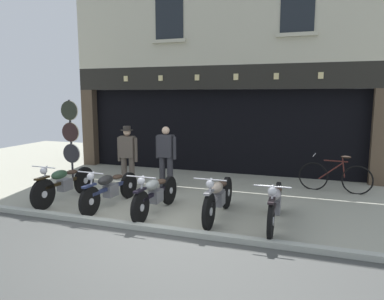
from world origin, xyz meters
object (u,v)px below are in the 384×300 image
at_px(shopkeeper_center, 166,156).
at_px(tyre_sign_pole, 70,133).
at_px(motorcycle_right, 275,203).
at_px(motorcycle_center_left, 110,188).
at_px(leaning_bicycle, 335,177).
at_px(salesman_left, 128,154).
at_px(advert_board_near, 293,117).
at_px(motorcycle_left, 64,183).
at_px(motorcycle_center, 155,194).
at_px(motorcycle_center_right, 218,197).

distance_m(shopkeeper_center, tyre_sign_pole, 3.30).
bearing_deg(motorcycle_right, motorcycle_center_left, -1.48).
distance_m(tyre_sign_pole, leaning_bicycle, 7.40).
bearing_deg(tyre_sign_pole, salesman_left, -11.87).
relative_size(shopkeeper_center, advert_board_near, 1.66).
bearing_deg(motorcycle_left, motorcycle_center_left, -177.82).
distance_m(motorcycle_center, leaning_bicycle, 4.68).
bearing_deg(motorcycle_center, leaning_bicycle, -137.92).
height_order(motorcycle_center_left, motorcycle_right, motorcycle_right).
bearing_deg(shopkeeper_center, leaning_bicycle, -158.05).
height_order(motorcycle_left, leaning_bicycle, leaning_bicycle).
height_order(salesman_left, advert_board_near, advert_board_near).
relative_size(motorcycle_center_right, tyre_sign_pole, 0.89).
bearing_deg(leaning_bicycle, motorcycle_center_right, 148.03).
bearing_deg(motorcycle_left, advert_board_near, -135.30).
height_order(motorcycle_center, leaning_bicycle, leaning_bicycle).
bearing_deg(salesman_left, motorcycle_right, 152.15).
bearing_deg(motorcycle_left, shopkeeper_center, -136.74).
bearing_deg(salesman_left, motorcycle_center_right, 146.00).
distance_m(motorcycle_left, advert_board_near, 6.56).
distance_m(motorcycle_right, tyre_sign_pole, 6.54).
xyz_separation_m(motorcycle_center_left, motorcycle_center_right, (2.43, 0.04, 0.02)).
bearing_deg(motorcycle_center, tyre_sign_pole, -28.64).
xyz_separation_m(motorcycle_left, shopkeeper_center, (1.86, 1.59, 0.48)).
bearing_deg(shopkeeper_center, motorcycle_left, 44.69).
relative_size(tyre_sign_pole, leaning_bicycle, 1.30).
distance_m(motorcycle_center_left, shopkeeper_center, 1.80).
height_order(motorcycle_center_right, leaning_bicycle, leaning_bicycle).
height_order(motorcycle_left, motorcycle_center, motorcycle_left).
bearing_deg(motorcycle_right, salesman_left, -23.80).
bearing_deg(advert_board_near, salesman_left, -146.73).
height_order(motorcycle_center, shopkeeper_center, shopkeeper_center).
bearing_deg(motorcycle_center_right, motorcycle_right, 176.01).
bearing_deg(advert_board_near, tyre_sign_pole, -160.27).
bearing_deg(tyre_sign_pole, motorcycle_center_left, -39.18).
bearing_deg(leaning_bicycle, motorcycle_left, 122.62).
relative_size(motorcycle_center_right, leaning_bicycle, 1.15).
xyz_separation_m(motorcycle_center_left, leaning_bicycle, (4.72, 2.91, -0.03)).
relative_size(motorcycle_center_right, salesman_left, 1.25).
height_order(tyre_sign_pole, leaning_bicycle, tyre_sign_pole).
bearing_deg(tyre_sign_pole, shopkeeper_center, -8.79).
relative_size(motorcycle_center_right, shopkeeper_center, 1.23).
height_order(motorcycle_center_right, tyre_sign_pole, tyre_sign_pole).
xyz_separation_m(motorcycle_center_left, advert_board_near, (3.56, 4.30, 1.36)).
distance_m(advert_board_near, leaning_bicycle, 2.28).
bearing_deg(motorcycle_center, advert_board_near, -116.83).
relative_size(motorcycle_center, leaning_bicycle, 1.11).
distance_m(motorcycle_right, leaning_bicycle, 3.17).
bearing_deg(advert_board_near, motorcycle_center_left, -129.62).
relative_size(motorcycle_left, motorcycle_center_left, 0.99).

